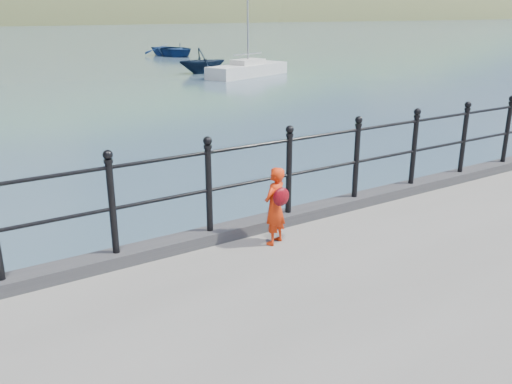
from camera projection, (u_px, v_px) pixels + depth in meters
ground at (245, 294)px, 7.54m from camera, size 600.00×600.00×0.00m
kerb at (251, 226)px, 7.07m from camera, size 60.00×0.30×0.15m
railing at (251, 171)px, 6.84m from camera, size 18.11×0.11×1.20m
far_shore at (23, 77)px, 225.42m from camera, size 830.00×200.00×156.00m
child at (275, 205)px, 6.58m from camera, size 0.42×0.37×0.98m
launch_blue at (173, 50)px, 47.05m from camera, size 4.43×5.72×1.09m
launch_navy at (202, 61)px, 33.82m from camera, size 3.23×2.87×1.57m
sailboat_near at (248, 70)px, 32.57m from camera, size 6.12×3.52×8.18m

